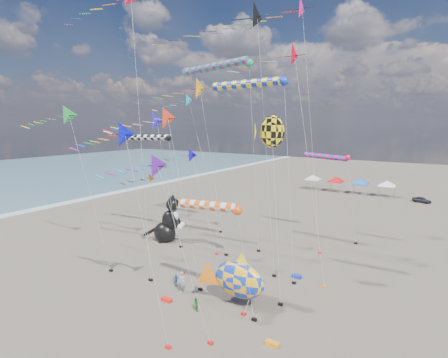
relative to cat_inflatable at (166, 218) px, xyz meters
name	(u,v)px	position (x,y,z in m)	size (l,w,h in m)	color
ground	(118,335)	(10.10, -16.52, -2.97)	(260.00, 260.00, 0.00)	brown
delta_kite_1	(275,57)	(14.91, -1.80, 17.33)	(12.44, 2.31, 21.75)	red
delta_kite_2	(110,139)	(9.41, -15.76, 10.52)	(9.58, 1.76, 14.75)	#090CCA
delta_kite_3	(292,8)	(13.09, 6.18, 23.79)	(14.57, 2.73, 28.41)	#E61387
delta_kite_4	(140,182)	(-5.36, 0.92, 3.88)	(8.72, 1.51, 8.04)	orange
delta_kite_5	(240,19)	(11.42, -2.13, 20.97)	(14.75, 2.60, 25.55)	black
delta_kite_6	(147,124)	(3.48, -6.35, 11.46)	(10.60, 1.95, 15.78)	#2319D4
delta_kite_7	(148,121)	(5.48, -8.16, 11.74)	(12.77, 2.16, 16.12)	red
delta_kite_8	(190,103)	(-1.20, 6.65, 14.25)	(10.06, 1.82, 18.51)	#13ADD6
delta_kite_9	(75,119)	(-2.94, -9.70, 12.03)	(11.42, 2.06, 16.38)	green
delta_kite_10	(147,170)	(10.92, -13.92, 8.40)	(10.26, 1.83, 12.63)	#59149E
delta_kite_11	(195,92)	(4.65, -0.02, 14.91)	(12.60, 2.50, 19.41)	orange
delta_kite_12	(183,159)	(3.12, -0.35, 7.52)	(9.89, 1.74, 11.75)	#0E04E3
windsock_0	(328,158)	(16.23, 11.61, 7.41)	(6.99, 0.66, 10.79)	#E61046
windsock_1	(211,207)	(13.47, -9.88, 5.25)	(7.14, 0.76, 8.65)	#E95410
windsock_2	(217,67)	(5.58, 3.04, 17.90)	(10.83, 0.97, 21.40)	#1B9850
windsock_3	(151,138)	(-1.53, -0.69, 9.81)	(8.04, 0.71, 13.22)	black
windsock_4	(252,84)	(12.98, -2.55, 15.03)	(8.76, 0.80, 18.49)	#132FC4
angelfish_kite	(270,133)	(15.89, -4.78, 10.78)	(3.74, 3.02, 15.18)	yellow
cat_inflatable	(166,218)	(0.00, 0.00, 0.00)	(4.39, 2.20, 5.93)	black
fish_inflatable	(238,279)	(15.20, -8.61, -0.71)	(6.01, 3.19, 4.53)	#1333C1
person_adult	(182,282)	(10.02, -9.32, -2.03)	(0.69, 0.45, 1.88)	gray
child_green	(196,305)	(12.84, -11.14, -2.41)	(0.54, 0.42, 1.11)	#1C8824
child_blue	(176,280)	(8.73, -8.65, -2.40)	(0.67, 0.28, 1.14)	#2B5E9C
kite_bag_0	(167,300)	(9.87, -11.19, -2.82)	(0.90, 0.44, 0.30)	red
kite_bag_1	(297,276)	(17.35, -1.22, -2.82)	(0.90, 0.44, 0.30)	#132BC2
kite_bag_2	(228,273)	(11.36, -4.02, -2.82)	(0.90, 0.44, 0.30)	black
kite_bag_3	(272,344)	(19.69, -11.89, -2.82)	(0.90, 0.44, 0.30)	orange
tent_row	(348,178)	(11.60, 43.48, 0.18)	(19.20, 4.20, 3.80)	silver
parked_car	(422,200)	(25.38, 41.48, -2.42)	(1.28, 3.19, 1.09)	#26262D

